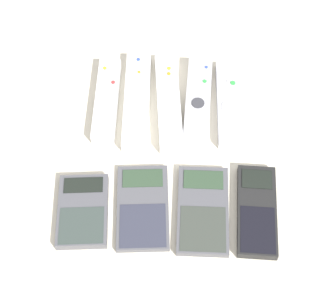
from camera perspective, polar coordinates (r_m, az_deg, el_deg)
ground_plane at (r=0.97m, az=-0.02°, el=-1.71°), size 3.00×3.00×0.00m
remote_0 at (r=1.04m, az=-6.25°, el=4.46°), size 0.04×0.18×0.03m
remote_1 at (r=1.03m, az=-3.17°, el=4.42°), size 0.05×0.21×0.02m
remote_2 at (r=1.03m, az=-0.05°, el=4.28°), size 0.05×0.21×0.03m
remote_3 at (r=1.03m, az=3.06°, el=4.32°), size 0.06×0.19×0.03m
remote_4 at (r=1.04m, az=6.25°, el=4.08°), size 0.05×0.18×0.02m
calculator_0 at (r=0.93m, az=-8.64°, el=-6.73°), size 0.09×0.13×0.02m
calculator_1 at (r=0.93m, az=-2.57°, el=-6.43°), size 0.09×0.15×0.01m
calculator_2 at (r=0.92m, az=3.57°, el=-6.71°), size 0.09×0.16×0.01m
calculator_3 at (r=0.93m, az=9.01°, el=-6.71°), size 0.07×0.16×0.02m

